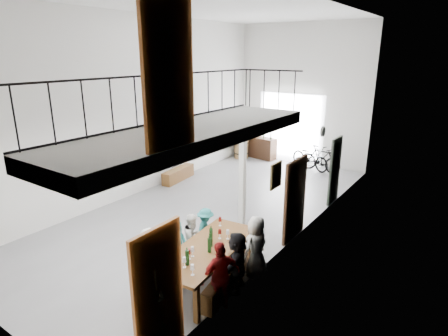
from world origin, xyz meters
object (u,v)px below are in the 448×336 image
Objects in this scene: serving_counter at (258,147)px; host_standing at (151,305)px; side_bench at (178,174)px; oak_barrel at (241,148)px; bench_inner at (183,263)px; bicycle_near at (310,157)px; tasting_table at (208,251)px.

host_standing is at bearing -59.84° from serving_counter.
oak_barrel reaches higher than side_bench.
bench_inner is 1.19× the size of serving_counter.
host_standing reaches higher than bicycle_near.
serving_counter is 11.37m from host_standing.
serving_counter is (-3.27, 8.71, 0.22)m from bench_inner.
side_bench is 4.39m from serving_counter.
bench_inner is 2.28× the size of oak_barrel.
bicycle_near reaches higher than side_bench.
side_bench is 5.19m from bicycle_near.
host_standing is at bearing -64.50° from oak_barrel.
bicycle_near is at bearing 99.76° from host_standing.
host_standing is at bearing -63.56° from bench_inner.
side_bench is at bearing -93.28° from oak_barrel.
tasting_table is at bearing -57.59° from serving_counter.
bench_inner is at bearing 176.94° from tasting_table.
tasting_table is 0.80m from bench_inner.
serving_counter is at bearing 112.20° from host_standing.
tasting_table is at bearing 0.45° from bench_inner.
serving_counter reaches higher than oak_barrel.
bicycle_near is (2.54, -0.32, 0.03)m from serving_counter.
side_bench is at bearing -91.71° from serving_counter.
side_bench is 8.00m from host_standing.
bench_inner is 1.12× the size of bicycle_near.
tasting_table is 9.53m from serving_counter.
bench_inner is at bearing -47.52° from side_bench.
side_bench is 0.91× the size of serving_counter.
oak_barrel is at bearing 112.90° from tasting_table.
bicycle_near is at bearing 50.64° from side_bench.
side_bench is at bearing 131.33° from tasting_table.
side_bench is at bearing 129.07° from host_standing.
tasting_table is 1.49× the size of serving_counter.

